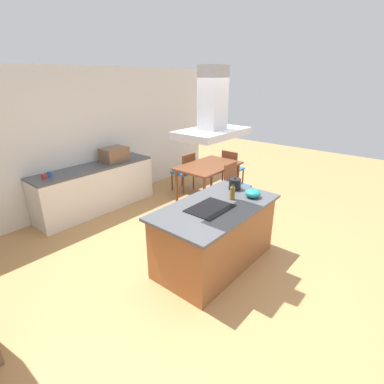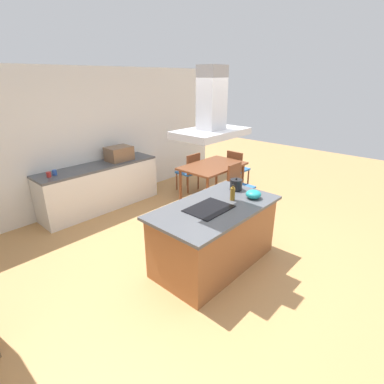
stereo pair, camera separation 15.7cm
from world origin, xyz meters
The scene contains 16 objects.
ground centered at (0.00, 1.50, 0.00)m, with size 16.00×16.00×0.00m, color tan.
wall_back centered at (0.00, 3.25, 1.35)m, with size 7.20×0.10×2.70m, color white.
kitchen_island centered at (0.00, 0.00, 0.45)m, with size 1.83×1.01×0.90m.
cooktop centered at (-0.13, 0.00, 0.91)m, with size 0.60×0.44×0.01m, color black.
tea_kettle centered at (0.67, 0.14, 0.98)m, with size 0.23×0.18×0.19m.
olive_oil_bottle centered at (0.32, -0.05, 1.00)m, with size 0.07×0.07×0.23m.
mixing_bowl centered at (0.57, -0.23, 0.96)m, with size 0.22×0.22×0.12m, color teal.
back_counter centered at (-0.03, 2.88, 0.45)m, with size 2.39×0.62×0.90m.
countertop_microwave centered at (0.46, 2.88, 1.04)m, with size 0.50×0.38×0.28m, color brown.
coffee_mug_red centered at (-0.99, 2.86, 0.95)m, with size 0.08×0.08×0.09m, color red.
coffee_mug_blue centered at (-0.87, 2.90, 0.95)m, with size 0.08×0.08×0.09m, color #2D56B2.
dining_table centered at (1.89, 1.55, 0.67)m, with size 1.40×0.90×0.75m.
chair_at_right_end centered at (2.80, 1.55, 0.51)m, with size 0.42×0.42×0.89m.
chair_facing_island centered at (1.89, 0.88, 0.51)m, with size 0.42×0.42×0.89m.
chair_facing_back_wall centered at (1.89, 2.22, 0.51)m, with size 0.42×0.42×0.89m.
range_hood centered at (-0.13, 0.00, 2.10)m, with size 0.90×0.55×0.78m.
Camera 2 is at (-2.83, -2.16, 2.51)m, focal length 27.23 mm.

